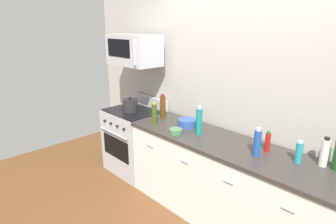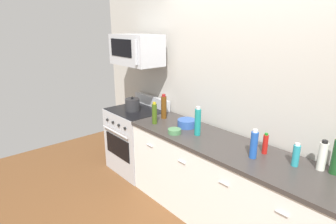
# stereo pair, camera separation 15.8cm
# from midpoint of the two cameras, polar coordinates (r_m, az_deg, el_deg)

# --- Properties ---
(ground_plane) EXTENTS (6.53, 6.53, 0.00)m
(ground_plane) POSITION_cam_midpoint_polar(r_m,az_deg,el_deg) (3.36, 9.36, -20.81)
(ground_plane) COLOR brown
(back_wall) EXTENTS (5.44, 0.10, 2.70)m
(back_wall) POSITION_cam_midpoint_polar(r_m,az_deg,el_deg) (3.07, 15.22, 3.37)
(back_wall) COLOR #B7B2A8
(back_wall) RESTS_ON ground_plane
(counter_unit) EXTENTS (2.35, 0.66, 0.92)m
(counter_unit) POSITION_cam_midpoint_polar(r_m,az_deg,el_deg) (3.09, 9.78, -14.11)
(counter_unit) COLOR white
(counter_unit) RESTS_ON ground_plane
(range_oven) EXTENTS (0.76, 0.69, 1.07)m
(range_oven) POSITION_cam_midpoint_polar(r_m,az_deg,el_deg) (4.08, -7.98, -5.73)
(range_oven) COLOR #B7BABF
(range_oven) RESTS_ON ground_plane
(microwave) EXTENTS (0.74, 0.44, 0.40)m
(microwave) POSITION_cam_midpoint_polar(r_m,az_deg,el_deg) (3.79, -8.25, 12.53)
(microwave) COLOR #B7BABF
(bottle_dish_soap) EXTENTS (0.06, 0.06, 0.21)m
(bottle_dish_soap) POSITION_cam_midpoint_polar(r_m,az_deg,el_deg) (2.63, 23.79, -7.62)
(bottle_dish_soap) COLOR teal
(bottle_dish_soap) RESTS_ON countertop_slab
(bottle_wine_amber) EXTENTS (0.07, 0.07, 0.32)m
(bottle_wine_amber) POSITION_cam_midpoint_polar(r_m,az_deg,el_deg) (3.52, -2.35, 1.02)
(bottle_wine_amber) COLOR #59330F
(bottle_wine_amber) RESTS_ON countertop_slab
(bottle_olive_oil) EXTENTS (0.06, 0.06, 0.27)m
(bottle_olive_oil) POSITION_cam_midpoint_polar(r_m,az_deg,el_deg) (3.33, -4.18, -0.38)
(bottle_olive_oil) COLOR #385114
(bottle_olive_oil) RESTS_ON countertop_slab
(bottle_sparkling_teal) EXTENTS (0.07, 0.07, 0.32)m
(bottle_sparkling_teal) POSITION_cam_midpoint_polar(r_m,az_deg,el_deg) (3.01, 4.92, -1.89)
(bottle_sparkling_teal) COLOR #197F7A
(bottle_sparkling_teal) RESTS_ON countertop_slab
(bottle_vinegar_white) EXTENTS (0.07, 0.07, 0.26)m
(bottle_vinegar_white) POSITION_cam_midpoint_polar(r_m,az_deg,el_deg) (2.66, 28.07, -7.37)
(bottle_vinegar_white) COLOR silver
(bottle_vinegar_white) RESTS_ON countertop_slab
(bottle_hot_sauce_red) EXTENTS (0.05, 0.05, 0.20)m
(bottle_hot_sauce_red) POSITION_cam_midpoint_polar(r_m,az_deg,el_deg) (2.76, 18.29, -5.88)
(bottle_hot_sauce_red) COLOR #B21914
(bottle_hot_sauce_red) RESTS_ON countertop_slab
(bottle_soda_blue) EXTENTS (0.07, 0.07, 0.27)m
(bottle_soda_blue) POSITION_cam_midpoint_polar(r_m,az_deg,el_deg) (2.62, 16.26, -6.10)
(bottle_soda_blue) COLOR #1E4CA5
(bottle_soda_blue) RESTS_ON countertop_slab
(bowl_blue_mixing) EXTENTS (0.22, 0.22, 0.09)m
(bowl_blue_mixing) POSITION_cam_midpoint_polar(r_m,az_deg,el_deg) (3.26, 2.53, -2.22)
(bowl_blue_mixing) COLOR #2D519E
(bowl_blue_mixing) RESTS_ON countertop_slab
(bowl_green_glaze) EXTENTS (0.15, 0.15, 0.05)m
(bowl_green_glaze) POSITION_cam_midpoint_polar(r_m,az_deg,el_deg) (3.07, 0.13, -3.92)
(bowl_green_glaze) COLOR #477A4C
(bowl_green_glaze) RESTS_ON countertop_slab
(stockpot) EXTENTS (0.20, 0.20, 0.20)m
(stockpot) POSITION_cam_midpoint_polar(r_m,az_deg,el_deg) (3.87, -8.95, 1.40)
(stockpot) COLOR #262628
(stockpot) RESTS_ON range_oven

